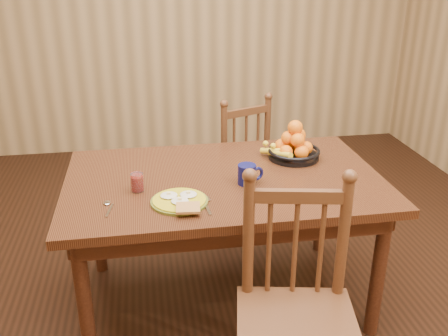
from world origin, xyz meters
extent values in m
cube|color=black|center=(0.00, 0.00, 0.00)|extent=(4.50, 5.00, 0.01)
cube|color=olive|center=(0.00, 2.50, 1.35)|extent=(4.50, 0.01, 2.70)
cube|color=black|center=(0.00, 0.00, 0.73)|extent=(1.60, 1.00, 0.04)
cube|color=black|center=(0.00, 0.42, 0.65)|extent=(1.40, 0.04, 0.10)
cube|color=black|center=(0.00, -0.42, 0.65)|extent=(1.40, 0.04, 0.10)
cube|color=black|center=(0.72, 0.00, 0.65)|extent=(0.04, 0.84, 0.10)
cube|color=black|center=(-0.72, 0.00, 0.65)|extent=(0.04, 0.84, 0.10)
cylinder|color=black|center=(-0.70, -0.40, 0.35)|extent=(0.07, 0.07, 0.70)
cylinder|color=black|center=(0.70, -0.40, 0.35)|extent=(0.07, 0.07, 0.70)
cylinder|color=black|center=(-0.70, 0.40, 0.35)|extent=(0.07, 0.07, 0.70)
cylinder|color=black|center=(0.70, 0.40, 0.35)|extent=(0.07, 0.07, 0.70)
cube|color=#442914|center=(0.21, 0.94, 0.43)|extent=(0.54, 0.53, 0.04)
cylinder|color=#442914|center=(0.31, 1.16, 0.21)|extent=(0.03, 0.03, 0.41)
cylinder|color=#442914|center=(-0.01, 1.03, 0.21)|extent=(0.03, 0.03, 0.41)
cylinder|color=#442914|center=(0.43, 0.86, 0.21)|extent=(0.03, 0.03, 0.41)
cylinder|color=#442914|center=(0.11, 0.73, 0.21)|extent=(0.03, 0.03, 0.41)
cylinder|color=#442914|center=(0.44, 0.84, 0.68)|extent=(0.04, 0.04, 0.50)
cylinder|color=#442914|center=(0.12, 0.71, 0.68)|extent=(0.04, 0.04, 0.50)
cylinder|color=#442914|center=(0.28, 0.78, 0.63)|extent=(0.02, 0.02, 0.38)
cube|color=#442914|center=(0.28, 0.78, 0.85)|extent=(0.33, 0.16, 0.05)
cube|color=#442914|center=(0.15, -0.83, 0.47)|extent=(0.54, 0.52, 0.04)
cylinder|color=#442914|center=(0.00, -0.60, 0.75)|extent=(0.05, 0.05, 0.55)
cylinder|color=#442914|center=(0.37, -0.67, 0.75)|extent=(0.05, 0.05, 0.55)
cylinder|color=#442914|center=(0.18, -0.63, 0.69)|extent=(0.02, 0.02, 0.42)
cube|color=#442914|center=(0.18, -0.63, 0.94)|extent=(0.38, 0.10, 0.05)
cylinder|color=#59601E|center=(-0.25, -0.25, 0.76)|extent=(0.26, 0.26, 0.01)
cylinder|color=gold|center=(-0.25, -0.25, 0.76)|extent=(0.24, 0.24, 0.01)
ellipsoid|color=silver|center=(-0.29, -0.21, 0.77)|extent=(0.08, 0.08, 0.01)
cube|color=#F2E08C|center=(-0.29, -0.21, 0.79)|extent=(0.02, 0.02, 0.01)
ellipsoid|color=silver|center=(-0.20, -0.22, 0.77)|extent=(0.08, 0.08, 0.01)
cube|color=#F2E08C|center=(-0.20, -0.22, 0.79)|extent=(0.02, 0.02, 0.01)
ellipsoid|color=silver|center=(-0.25, -0.28, 0.77)|extent=(0.08, 0.08, 0.01)
cube|color=#F2E08C|center=(-0.25, -0.28, 0.79)|extent=(0.02, 0.02, 0.01)
cube|color=brown|center=(-0.22, -0.35, 0.78)|extent=(0.11, 0.11, 0.01)
cube|color=silver|center=(-0.13, -0.32, 0.75)|extent=(0.03, 0.15, 0.00)
cube|color=silver|center=(-0.12, -0.24, 0.75)|extent=(0.03, 0.05, 0.00)
cube|color=silver|center=(-0.56, -0.28, 0.75)|extent=(0.03, 0.12, 0.00)
ellipsoid|color=silver|center=(-0.58, -0.20, 0.76)|extent=(0.03, 0.04, 0.01)
cylinder|color=#0B0E40|center=(0.10, -0.10, 0.80)|extent=(0.09, 0.09, 0.10)
torus|color=#0B0E40|center=(0.15, -0.10, 0.80)|extent=(0.07, 0.04, 0.07)
cylinder|color=black|center=(0.10, -0.10, 0.85)|extent=(0.08, 0.08, 0.00)
cylinder|color=silver|center=(-0.44, -0.09, 0.80)|extent=(0.06, 0.06, 0.09)
cylinder|color=maroon|center=(-0.44, -0.09, 0.79)|extent=(0.05, 0.05, 0.07)
cylinder|color=black|center=(0.43, 0.19, 0.76)|extent=(0.28, 0.28, 0.02)
torus|color=black|center=(0.43, 0.19, 0.80)|extent=(0.29, 0.29, 0.02)
cylinder|color=black|center=(0.43, 0.19, 0.75)|extent=(0.10, 0.10, 0.01)
sphere|color=orange|center=(0.50, 0.19, 0.81)|extent=(0.07, 0.07, 0.07)
sphere|color=orange|center=(0.45, 0.26, 0.81)|extent=(0.08, 0.08, 0.08)
sphere|color=orange|center=(0.37, 0.23, 0.81)|extent=(0.08, 0.08, 0.08)
sphere|color=orange|center=(0.37, 0.15, 0.81)|extent=(0.07, 0.07, 0.07)
sphere|color=orange|center=(0.45, 0.12, 0.81)|extent=(0.08, 0.08, 0.08)
sphere|color=orange|center=(0.46, 0.22, 0.87)|extent=(0.08, 0.08, 0.08)
sphere|color=orange|center=(0.39, 0.20, 0.87)|extent=(0.07, 0.07, 0.07)
sphere|color=orange|center=(0.43, 0.15, 0.87)|extent=(0.08, 0.08, 0.08)
sphere|color=orange|center=(0.43, 0.19, 0.93)|extent=(0.08, 0.08, 0.08)
cylinder|color=yellow|center=(0.34, 0.15, 0.80)|extent=(0.10, 0.17, 0.07)
cylinder|color=yellow|center=(0.32, 0.20, 0.80)|extent=(0.14, 0.15, 0.07)
camera|label=1|loc=(-0.38, -2.29, 1.79)|focal=40.00mm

